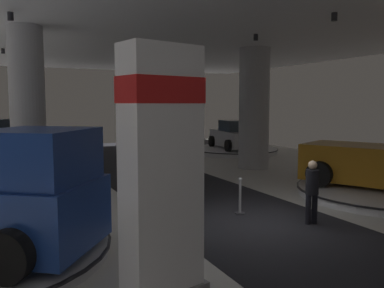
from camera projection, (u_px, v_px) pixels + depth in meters
The scene contains 13 objects.
ground at pixel (255, 224), 10.12m from camera, with size 24.00×44.00×0.06m.
column_left at pixel (28, 111), 13.35m from camera, with size 1.12×1.12×5.50m.
column_right at pixel (254, 109), 18.58m from camera, with size 1.39×1.39×5.50m.
brand_sign_pylon at pixel (162, 176), 5.68m from camera, with size 1.38×0.91×3.78m.
display_platform_far_right at pixel (235, 150), 24.51m from camera, with size 5.16×5.16×0.28m.
display_car_far_right at pixel (235, 136), 24.40m from camera, with size 2.74×4.43×1.71m.
display_platform_deep_right at pixel (179, 143), 29.40m from camera, with size 5.79×5.79×0.23m.
display_car_deep_right at pixel (178, 131), 29.28m from camera, with size 4.12×4.35×1.71m.
visitor_walking_near at pixel (312, 188), 9.96m from camera, with size 0.32×0.32×1.59m.
visitor_walking_far at pixel (138, 166), 13.47m from camera, with size 0.32×0.32×1.59m.
stanchion_a at pixel (240, 201), 10.92m from camera, with size 0.28×0.28×1.01m.
stanchion_b at pixel (179, 171), 15.61m from camera, with size 0.28×0.28×1.01m.
stanchion_c at pixel (200, 172), 15.45m from camera, with size 0.28×0.28×1.01m.
Camera 1 is at (-5.66, -8.23, 2.98)m, focal length 37.85 mm.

